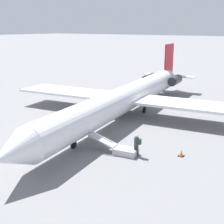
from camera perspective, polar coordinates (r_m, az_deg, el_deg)
ground_plane at (r=33.70m, az=2.14°, el=-1.10°), size 600.00×600.00×0.00m
airplane_main at (r=34.09m, az=2.91°, el=2.75°), size 36.47×28.19×7.09m
boarding_stairs at (r=24.32m, az=1.64°, el=-6.80°), size 1.56×4.12×1.74m
passenger at (r=23.74m, az=4.56°, el=-5.79°), size 0.37×0.56×1.74m
traffic_cone_near_stairs at (r=24.53m, az=12.54°, el=-7.40°), size 0.44×0.44×0.48m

